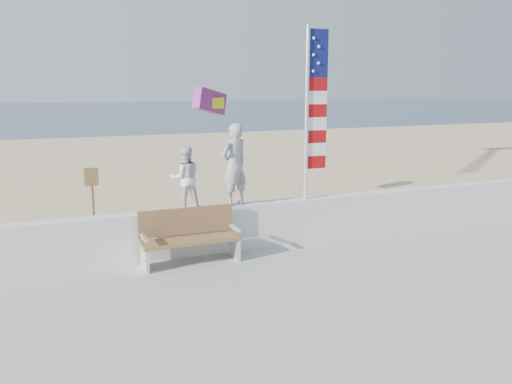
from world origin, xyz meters
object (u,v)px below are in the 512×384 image
child (185,178)px  bench (189,236)px  adult (235,164)px  flag (312,106)px

child → bench: child is taller
child → adult: bearing=-175.2°
adult → child: adult is taller
adult → child: 1.01m
child → flag: flag is taller
flag → adult: bearing=180.0°
flag → bench: bearing=-170.7°
adult → bench: size_ratio=0.90×
adult → flag: (1.70, -0.00, 1.10)m
adult → child: (-0.99, 0.00, -0.20)m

